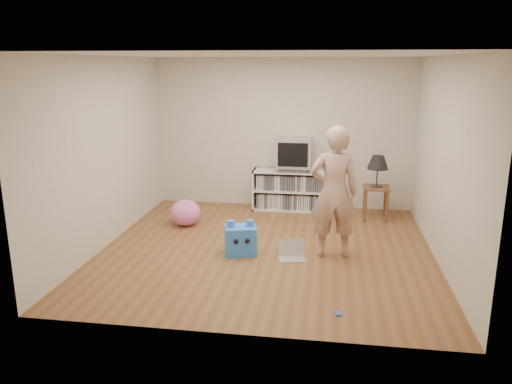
{
  "coord_description": "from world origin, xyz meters",
  "views": [
    {
      "loc": [
        0.82,
        -6.42,
        2.5
      ],
      "look_at": [
        -0.21,
        0.4,
        0.71
      ],
      "focal_mm": 35.0,
      "sensor_mm": 36.0,
      "label": 1
    }
  ],
  "objects_px": {
    "side_table": "(376,195)",
    "plush_pink": "(185,213)",
    "person": "(334,192)",
    "crt_tv": "(294,152)",
    "plush_blue": "(241,240)",
    "dvd_deck": "(294,168)",
    "table_lamp": "(378,163)",
    "laptop": "(292,253)",
    "media_unit": "(293,190)"
  },
  "relations": [
    {
      "from": "plush_blue",
      "to": "table_lamp",
      "type": "bearing_deg",
      "value": 28.63
    },
    {
      "from": "person",
      "to": "plush_pink",
      "type": "xyz_separation_m",
      "value": [
        -2.3,
        0.96,
        -0.67
      ]
    },
    {
      "from": "media_unit",
      "to": "plush_blue",
      "type": "height_order",
      "value": "media_unit"
    },
    {
      "from": "media_unit",
      "to": "plush_pink",
      "type": "bearing_deg",
      "value": -144.59
    },
    {
      "from": "media_unit",
      "to": "crt_tv",
      "type": "xyz_separation_m",
      "value": [
        -0.0,
        -0.02,
        0.67
      ]
    },
    {
      "from": "table_lamp",
      "to": "plush_pink",
      "type": "bearing_deg",
      "value": -165.67
    },
    {
      "from": "media_unit",
      "to": "plush_pink",
      "type": "height_order",
      "value": "media_unit"
    },
    {
      "from": "dvd_deck",
      "to": "plush_pink",
      "type": "bearing_deg",
      "value": -144.95
    },
    {
      "from": "dvd_deck",
      "to": "table_lamp",
      "type": "height_order",
      "value": "table_lamp"
    },
    {
      "from": "media_unit",
      "to": "dvd_deck",
      "type": "height_order",
      "value": "dvd_deck"
    },
    {
      "from": "plush_pink",
      "to": "person",
      "type": "bearing_deg",
      "value": -22.75
    },
    {
      "from": "person",
      "to": "plush_pink",
      "type": "relative_size",
      "value": 3.63
    },
    {
      "from": "side_table",
      "to": "plush_pink",
      "type": "bearing_deg",
      "value": -165.67
    },
    {
      "from": "media_unit",
      "to": "side_table",
      "type": "xyz_separation_m",
      "value": [
        1.38,
        -0.39,
        0.07
      ]
    },
    {
      "from": "media_unit",
      "to": "laptop",
      "type": "relative_size",
      "value": 3.55
    },
    {
      "from": "media_unit",
      "to": "laptop",
      "type": "height_order",
      "value": "media_unit"
    },
    {
      "from": "plush_blue",
      "to": "plush_pink",
      "type": "relative_size",
      "value": 1.0
    },
    {
      "from": "side_table",
      "to": "plush_pink",
      "type": "height_order",
      "value": "side_table"
    },
    {
      "from": "table_lamp",
      "to": "person",
      "type": "relative_size",
      "value": 0.3
    },
    {
      "from": "side_table",
      "to": "laptop",
      "type": "xyz_separation_m",
      "value": [
        -1.22,
        -1.91,
        -0.35
      ]
    },
    {
      "from": "crt_tv",
      "to": "table_lamp",
      "type": "bearing_deg",
      "value": -14.89
    },
    {
      "from": "media_unit",
      "to": "dvd_deck",
      "type": "distance_m",
      "value": 0.39
    },
    {
      "from": "dvd_deck",
      "to": "crt_tv",
      "type": "relative_size",
      "value": 0.75
    },
    {
      "from": "dvd_deck",
      "to": "person",
      "type": "height_order",
      "value": "person"
    },
    {
      "from": "person",
      "to": "plush_blue",
      "type": "distance_m",
      "value": 1.39
    },
    {
      "from": "side_table",
      "to": "person",
      "type": "bearing_deg",
      "value": -112.02
    },
    {
      "from": "dvd_deck",
      "to": "laptop",
      "type": "bearing_deg",
      "value": -85.99
    },
    {
      "from": "media_unit",
      "to": "plush_blue",
      "type": "xyz_separation_m",
      "value": [
        -0.54,
        -2.24,
        -0.15
      ]
    },
    {
      "from": "person",
      "to": "media_unit",
      "type": "bearing_deg",
      "value": -79.99
    },
    {
      "from": "table_lamp",
      "to": "plush_pink",
      "type": "distance_m",
      "value": 3.18
    },
    {
      "from": "person",
      "to": "crt_tv",
      "type": "bearing_deg",
      "value": -79.84
    },
    {
      "from": "media_unit",
      "to": "person",
      "type": "relative_size",
      "value": 0.8
    },
    {
      "from": "person",
      "to": "plush_blue",
      "type": "bearing_deg",
      "value": -1.98
    },
    {
      "from": "dvd_deck",
      "to": "plush_blue",
      "type": "height_order",
      "value": "dvd_deck"
    },
    {
      "from": "media_unit",
      "to": "laptop",
      "type": "xyz_separation_m",
      "value": [
        0.16,
        -2.29,
        -0.28
      ]
    },
    {
      "from": "crt_tv",
      "to": "side_table",
      "type": "relative_size",
      "value": 1.09
    },
    {
      "from": "crt_tv",
      "to": "person",
      "type": "bearing_deg",
      "value": -72.05
    },
    {
      "from": "dvd_deck",
      "to": "person",
      "type": "xyz_separation_m",
      "value": [
        0.68,
        -2.1,
        0.14
      ]
    },
    {
      "from": "table_lamp",
      "to": "laptop",
      "type": "relative_size",
      "value": 1.31
    },
    {
      "from": "crt_tv",
      "to": "plush_pink",
      "type": "xyz_separation_m",
      "value": [
        -1.62,
        -1.13,
        -0.82
      ]
    },
    {
      "from": "laptop",
      "to": "plush_blue",
      "type": "height_order",
      "value": "plush_blue"
    },
    {
      "from": "laptop",
      "to": "plush_blue",
      "type": "distance_m",
      "value": 0.71
    },
    {
      "from": "dvd_deck",
      "to": "laptop",
      "type": "relative_size",
      "value": 1.14
    },
    {
      "from": "person",
      "to": "plush_pink",
      "type": "height_order",
      "value": "person"
    },
    {
      "from": "media_unit",
      "to": "dvd_deck",
      "type": "xyz_separation_m",
      "value": [
        -0.0,
        -0.02,
        0.39
      ]
    },
    {
      "from": "laptop",
      "to": "table_lamp",
      "type": "bearing_deg",
      "value": 45.55
    },
    {
      "from": "crt_tv",
      "to": "side_table",
      "type": "bearing_deg",
      "value": -14.89
    },
    {
      "from": "crt_tv",
      "to": "table_lamp",
      "type": "distance_m",
      "value": 1.43
    },
    {
      "from": "table_lamp",
      "to": "crt_tv",
      "type": "bearing_deg",
      "value": 165.11
    },
    {
      "from": "side_table",
      "to": "table_lamp",
      "type": "height_order",
      "value": "table_lamp"
    }
  ]
}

